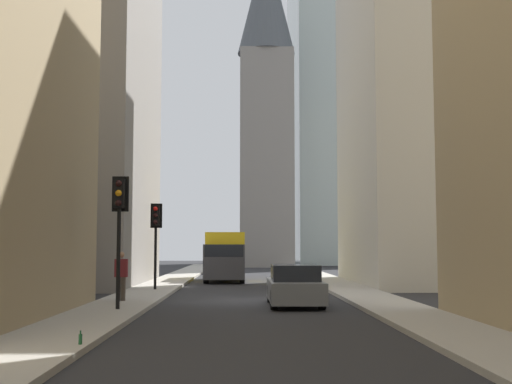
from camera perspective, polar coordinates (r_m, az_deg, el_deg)
ground_plane at (r=25.02m, az=-0.26°, el=-9.43°), size 135.00×135.00×0.00m
sidewalk_right at (r=25.35m, az=-10.61°, el=-9.14°), size 90.00×2.20×0.14m
sidewalk_left at (r=25.49m, az=10.04°, el=-9.12°), size 90.00×2.20×0.14m
building_left_midfar at (r=37.85m, az=15.98°, el=9.35°), size 12.22×10.00×22.28m
building_right_midfar at (r=38.08m, az=-17.08°, el=12.63°), size 12.48×10.00×26.56m
church_spire at (r=66.94m, az=0.90°, el=8.57°), size 5.80×5.80×33.40m
delivery_truck at (r=38.50m, az=-2.68°, el=-5.60°), size 6.46×2.25×2.84m
hatchback_grey at (r=22.81m, az=3.39°, el=-8.21°), size 4.30×1.78×1.42m
traffic_light_foreground at (r=20.64m, az=-11.82°, el=-1.61°), size 0.43×0.52×4.08m
traffic_light_midblock at (r=29.65m, az=-8.71°, el=-2.94°), size 0.43×0.52×3.83m
pedestrian at (r=23.71m, az=-11.66°, el=-6.99°), size 0.26×0.44×1.72m
discarded_bottle at (r=13.54m, az=-15.03°, el=-12.23°), size 0.07×0.07×0.27m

